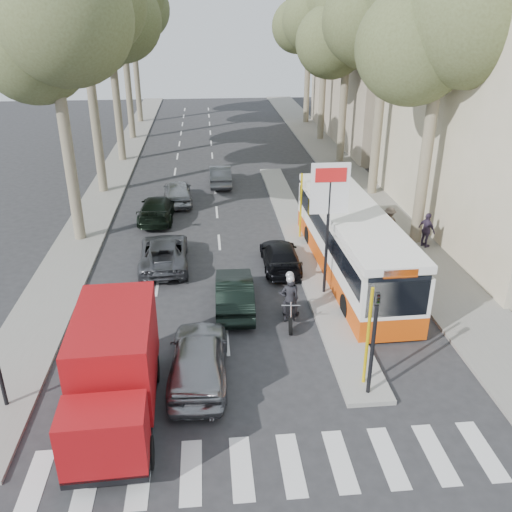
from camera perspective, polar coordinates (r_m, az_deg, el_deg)
The scene contains 27 objects.
ground at distance 18.11m, azimuth 0.15°, elevation -12.15°, with size 120.00×120.00×0.00m, color #28282B.
sidewalk_right at distance 42.10m, azimuth 8.69°, elevation 9.46°, with size 3.20×70.00×0.12m, color gray.
median_left at distance 44.29m, azimuth -13.96°, elevation 9.78°, with size 2.40×64.00×0.12m, color gray.
traffic_island at distance 28.02m, azimuth 4.62°, elevation 1.92°, with size 1.50×26.00×0.16m, color gray.
building_far at distance 51.39m, azimuth 14.83°, elevation 20.66°, with size 11.00×20.00×16.00m, color #B7A88E.
billboard at distance 21.23m, azimuth 7.65°, elevation 4.73°, with size 1.50×12.10×5.60m.
traffic_light_island at distance 16.09m, azimuth 12.38°, elevation -7.30°, with size 0.16×0.41×3.60m.
tree_l_a at distance 27.34m, azimuth -20.64°, elevation 22.21°, with size 7.40×7.20×14.10m.
tree_l_b at distance 35.18m, azimuth -17.68°, elevation 23.93°, with size 7.40×7.20×14.88m.
tree_l_c at distance 43.05m, azimuth -15.06°, elevation 22.76°, with size 7.40×7.20×13.71m.
tree_l_e at distance 58.93m, azimuth -12.88°, elevation 23.92°, with size 7.40×7.20×14.49m.
tree_r_a at distance 26.73m, azimuth 19.35°, elevation 22.36°, with size 7.40×7.20×14.10m.
tree_r_c at distance 41.90m, azimuth 9.83°, elevation 22.69°, with size 7.40×7.20×13.32m.
tree_r_d at distance 49.69m, azimuth 7.57°, elevation 24.66°, with size 7.40×7.20×14.88m.
tree_r_e at distance 57.56m, azimuth 5.79°, elevation 24.01°, with size 7.40×7.20×14.10m.
silver_hatchback at distance 17.49m, azimuth -6.08°, elevation -10.67°, with size 1.84×4.57×1.56m, color #94969C.
dark_hatchback at distance 21.32m, azimuth -2.29°, elevation -3.85°, with size 1.45×4.17×1.37m, color black.
queue_car_a at distance 25.19m, azimuth -9.67°, elevation 0.36°, with size 2.15×4.67×1.30m, color #47484E.
queue_car_b at distance 24.70m, azimuth 2.58°, elevation 0.03°, with size 1.63×4.00×1.16m, color black.
queue_car_c at distance 33.50m, azimuth -8.25°, elevation 6.72°, with size 1.67×4.14×1.41m, color gray.
queue_car_d at distance 36.83m, azimuth -3.79°, elevation 8.48°, with size 1.40×4.01×1.32m, color #54565C.
queue_car_e at distance 30.89m, azimuth -10.35°, elevation 4.94°, with size 1.86×4.58×1.33m, color black.
red_truck at distance 16.04m, azimuth -14.69°, elevation -11.49°, with size 2.33×5.74×3.03m.
city_bus at distance 24.09m, azimuth 10.00°, elevation 1.64°, with size 2.75×11.58×3.04m.
motorcycle at distance 20.50m, azimuth 3.54°, elevation -4.45°, with size 0.89×2.32×1.98m.
pedestrian_near at distance 27.75m, azimuth 17.53°, elevation 2.62°, with size 1.02×0.50×1.74m, color #3B2F47.
pedestrian_far at distance 28.25m, azimuth 13.81°, elevation 3.38°, with size 1.08×0.48×1.68m, color #64574B.
Camera 1 is at (-1.40, -14.45, 10.83)m, focal length 38.00 mm.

